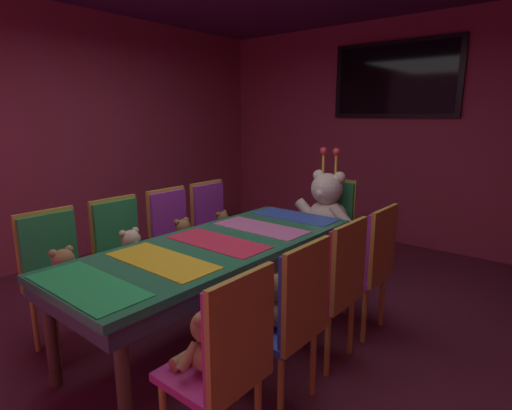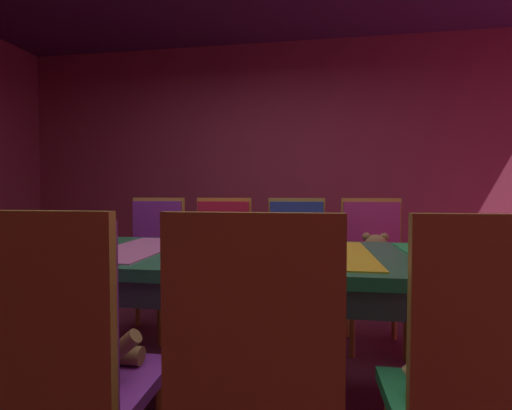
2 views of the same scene
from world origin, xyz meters
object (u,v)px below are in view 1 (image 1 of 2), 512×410
Objects in this scene: wall_tv at (395,80)px; banquet_table at (218,254)px; teddy_right_0 at (206,344)px; throne_chair at (333,217)px; teddy_left_2 at (184,237)px; chair_right_1 at (294,310)px; teddy_left_0 at (65,272)px; chair_left_3 at (213,221)px; chair_right_3 at (372,258)px; chair_left_0 at (55,266)px; chair_left_2 at (173,232)px; chair_right_0 at (229,353)px; chair_left_1 at (121,246)px; chair_right_2 at (337,279)px; teddy_left_1 at (132,251)px; king_teddy_bear at (326,207)px; teddy_left_3 at (223,226)px; teddy_right_2 at (318,276)px; teddy_right_1 at (272,303)px.

banquet_table is at bearing -90.00° from wall_tv.
banquet_table is 7.22× the size of teddy_right_0.
teddy_right_0 is at bearing 15.85° from throne_chair.
chair_right_1 is at bearing -19.89° from teddy_left_2.
teddy_left_0 is at bearing -15.22° from throne_chair.
chair_left_3 and chair_right_3 have the same top height.
chair_left_2 is at bearing 91.36° from chair_left_0.
teddy_left_0 reaches higher than teddy_left_2.
banquet_table is at bearing 43.77° from chair_left_0.
throne_chair is at bearing 71.73° from chair_left_0.
chair_left_3 is 1.00× the size of chair_right_0.
chair_right_2 is (1.66, 0.51, 0.00)m from chair_left_1.
chair_left_0 reaches higher than teddy_left_1.
king_teddy_bear is at bearing 41.19° from chair_left_3.
chair_right_3 is (1.54, -0.01, 0.03)m from teddy_left_3.
teddy_left_3 is at bearing -20.87° from teddy_right_2.
teddy_left_3 is (-0.03, 1.58, -0.02)m from teddy_left_0.
throne_chair is at bearing 59.10° from chair_left_2.
chair_left_1 is at bearing -18.00° from chair_right_0.
king_teddy_bear is (0.85, 1.25, 0.14)m from chair_left_2.
chair_left_3 reaches higher than teddy_right_0.
chair_left_0 is 1.00× the size of chair_right_2.
throne_chair is (-0.83, 0.92, 0.00)m from chair_right_3.
chair_left_1 is 1.97m from king_teddy_bear.
chair_left_0 and chair_left_3 have the same top height.
chair_left_0 is at bearing -88.64° from chair_left_2.
king_teddy_bear is (0.70, 1.25, 0.15)m from teddy_left_2.
chair_right_3 is 0.63× the size of wall_tv.
chair_left_1 is at bearing 107.19° from teddy_left_0.
banquet_table is 7.13× the size of teddy_left_1.
chair_right_0 is 0.54m from teddy_right_1.
teddy_left_0 is 1.47m from teddy_right_1.
wall_tv is at bearing 78.22° from teddy_left_1.
banquet_table is at bearing -43.01° from chair_right_0.
wall_tv is (-0.70, 3.38, 1.46)m from teddy_right_1.
teddy_left_0 is at bearing -72.81° from chair_left_1.
chair_right_0 is 0.15m from teddy_right_0.
teddy_left_2 is at bearing -34.80° from chair_right_0.
chair_left_0 reaches higher than teddy_right_2.
teddy_left_3 is (-0.01, 1.03, -0.02)m from teddy_left_1.
teddy_left_2 is 1.58m from throne_chair.
chair_left_0 and chair_right_1 have the same top height.
teddy_left_1 is at bearing -1.11° from chair_right_1.
chair_left_2 is 3.61× the size of teddy_left_3.
chair_right_0 is 1.57m from chair_right_3.
teddy_left_0 is 1.16× the size of teddy_left_3.
teddy_right_2 is at bearing -20.87° from teddy_left_3.
throne_chair is (0.70, 1.94, 0.01)m from teddy_left_1.
chair_left_1 is 3.04× the size of teddy_left_1.
teddy_left_1 is at bearing -74.42° from chair_left_2.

